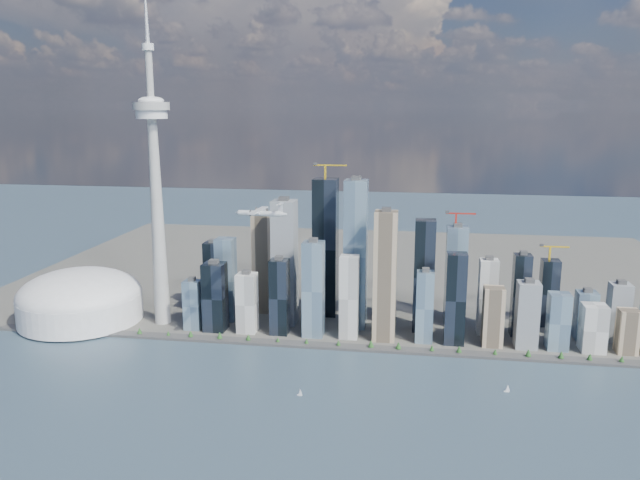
% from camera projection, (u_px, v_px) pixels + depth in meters
% --- Properties ---
extents(ground, '(4000.00, 4000.00, 0.00)m').
position_uv_depth(ground, '(309.00, 432.00, 693.26)').
color(ground, '#2F4053').
rests_on(ground, ground).
extents(seawall, '(1100.00, 22.00, 4.00)m').
position_uv_depth(seawall, '(337.00, 347.00, 934.35)').
color(seawall, '#383838').
rests_on(seawall, ground).
extents(land, '(1400.00, 900.00, 3.00)m').
position_uv_depth(land, '(363.00, 270.00, 1369.17)').
color(land, '#4C4C47').
rests_on(land, ground).
extents(shoreline_trees, '(960.53, 7.20, 8.80)m').
position_uv_depth(shoreline_trees, '(337.00, 342.00, 932.92)').
color(shoreline_trees, '#3F2D1E').
rests_on(shoreline_trees, seawall).
extents(skyscraper_cluster, '(736.00, 142.00, 260.86)m').
position_uv_depth(skyscraper_cluster, '(382.00, 282.00, 992.65)').
color(skyscraper_cluster, black).
rests_on(skyscraper_cluster, land).
extents(needle_tower, '(56.00, 56.00, 550.50)m').
position_uv_depth(needle_tower, '(155.00, 183.00, 988.18)').
color(needle_tower, '#9B9A96').
rests_on(needle_tower, land).
extents(dome_stadium, '(200.00, 200.00, 86.00)m').
position_uv_depth(dome_stadium, '(80.00, 299.00, 1040.84)').
color(dome_stadium, silver).
rests_on(dome_stadium, land).
extents(airplane, '(74.96, 66.28, 18.28)m').
position_uv_depth(airplane, '(261.00, 213.00, 858.23)').
color(airplane, silver).
rests_on(airplane, ground).
extents(sailboat_west, '(7.20, 3.00, 9.94)m').
position_uv_depth(sailboat_west, '(300.00, 393.00, 780.22)').
color(sailboat_west, white).
rests_on(sailboat_west, ground).
extents(sailboat_east, '(7.75, 2.52, 10.74)m').
position_uv_depth(sailboat_east, '(507.00, 389.00, 790.05)').
color(sailboat_east, white).
rests_on(sailboat_east, ground).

